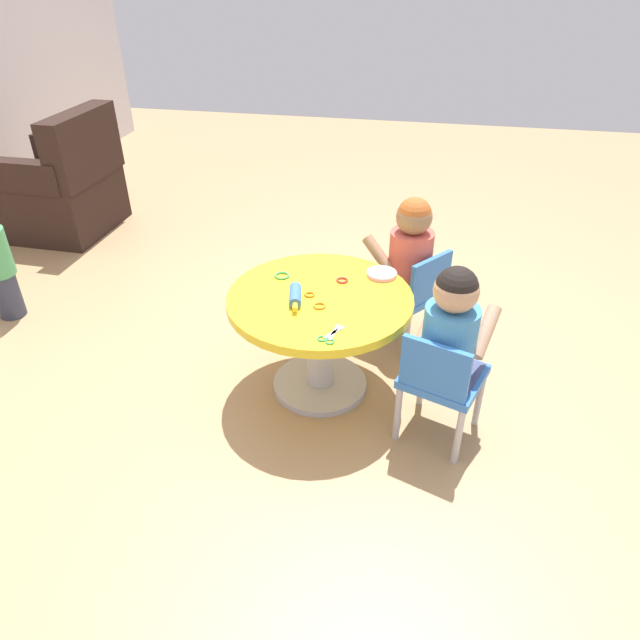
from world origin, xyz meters
name	(u,v)px	position (x,y,z in m)	size (l,w,h in m)	color
ground_plane	(320,386)	(0.00, 0.00, 0.00)	(10.00, 10.00, 0.00)	tan
craft_table	(320,322)	(0.00, 0.00, 0.36)	(0.80, 0.80, 0.50)	silver
child_chair_left	(441,379)	(-0.23, -0.54, 0.31)	(0.38, 0.38, 0.54)	#B7B7BC
seated_child_left	(451,327)	(-0.19, -0.55, 0.53)	(0.42, 0.37, 0.51)	#3F4772
child_chair_right	(412,293)	(0.44, -0.38, 0.31)	(0.42, 0.42, 0.54)	#B7B7BC
seated_child_right	(410,249)	(0.46, -0.35, 0.53)	(0.42, 0.44, 0.51)	#3F4772
armchair_dark	(62,189)	(1.41, 2.15, 0.31)	(0.73, 0.73, 0.85)	black
rolling_pin	(295,295)	(-0.06, 0.09, 0.52)	(0.23, 0.08, 0.05)	#3F72CC
craft_scissors	(330,337)	(-0.30, -0.10, 0.50)	(0.14, 0.10, 0.01)	silver
playdough_blob_0	(382,274)	(0.23, -0.24, 0.51)	(0.14, 0.14, 0.02)	pink
cookie_cutter_0	(320,306)	(-0.09, -0.02, 0.50)	(0.05, 0.05, 0.01)	orange
cookie_cutter_1	(282,276)	(0.13, 0.20, 0.50)	(0.07, 0.07, 0.01)	#4CB259
cookie_cutter_2	(342,280)	(0.14, -0.07, 0.50)	(0.05, 0.05, 0.01)	red
cookie_cutter_3	(310,294)	(-0.01, 0.04, 0.50)	(0.05, 0.05, 0.01)	orange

